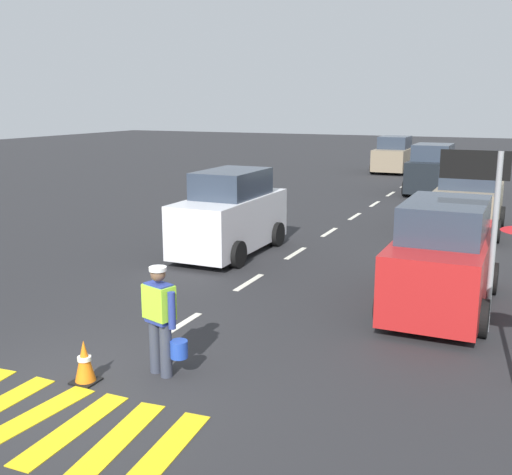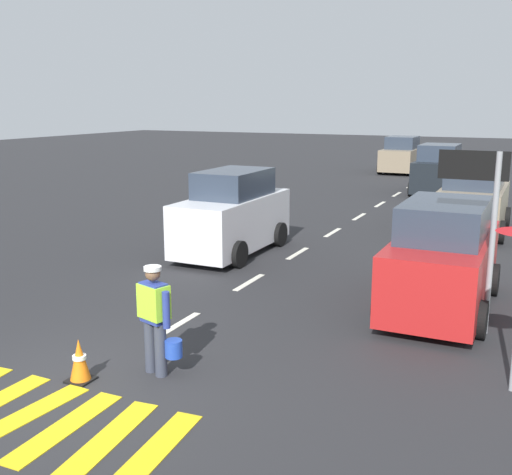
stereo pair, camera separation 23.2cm
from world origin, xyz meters
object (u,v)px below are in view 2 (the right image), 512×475
Objects in this scene: car_oncoming_lead at (233,215)px; car_outgoing_far at (439,171)px; car_parked_curbside at (443,259)px; traffic_cone_near at (80,360)px; road_worker at (156,315)px; lane_direction_sign at (481,198)px; car_parked_far at (473,201)px; car_oncoming_third at (401,156)px.

car_outgoing_far is at bearing 76.65° from car_oncoming_lead.
traffic_cone_near is at bearing -127.29° from car_parked_curbside.
road_worker is 5.81m from lane_direction_sign.
road_worker is at bearing -103.64° from car_parked_far.
car_oncoming_third is (-2.56, 28.61, 0.03)m from road_worker.
car_parked_curbside is 6.28m from car_oncoming_lead.
lane_direction_sign is at bearing -27.10° from car_oncoming_lead.
car_parked_far is at bearing 96.25° from lane_direction_sign.
traffic_cone_near is 8.10m from car_oncoming_lead.
lane_direction_sign is 7.05m from traffic_cone_near.
car_parked_far is 1.04× the size of car_outgoing_far.
car_outgoing_far reaches higher than car_parked_curbside.
car_parked_curbside reaches higher than traffic_cone_near.
car_oncoming_third reaches higher than road_worker.
car_parked_curbside is (3.36, 4.89, 0.07)m from road_worker.
car_outgoing_far is (-2.33, 8.08, 0.03)m from car_parked_far.
car_parked_far reaches higher than traffic_cone_near.
lane_direction_sign is 0.74× the size of car_parked_curbside.
traffic_cone_near is at bearing -142.02° from road_worker.
car_parked_curbside is at bearing -80.72° from car_outgoing_far.
car_parked_far is 16.85m from car_oncoming_third.
lane_direction_sign is 25.63m from car_oncoming_third.
road_worker is 5.93m from car_parked_curbside.
traffic_cone_near is 0.17× the size of car_oncoming_third.
car_oncoming_lead is at bearing 101.30° from traffic_cone_near.
car_oncoming_third is at bearing 104.03° from car_parked_curbside.
road_worker is 0.40× the size of car_oncoming_lead.
car_outgoing_far is 8.48m from car_oncoming_third.
traffic_cone_near is 0.16× the size of car_oncoming_lead.
car_outgoing_far reaches higher than car_oncoming_third.
road_worker is 7.63m from car_oncoming_lead.
car_parked_far is at bearing -70.41° from car_oncoming_third.
car_oncoming_lead is 1.07× the size of car_oncoming_third.
car_parked_curbside reaches higher than car_oncoming_third.
car_parked_far is at bearing 92.01° from car_parked_curbside.
lane_direction_sign reaches higher than car_oncoming_lead.
car_oncoming_third is at bearing 109.59° from car_parked_far.
traffic_cone_near is (-0.88, -0.69, -0.61)m from road_worker.
car_parked_far is 7.82m from car_oncoming_lead.
lane_direction_sign is (4.06, 3.88, 1.48)m from road_worker.
lane_direction_sign is at bearing -83.75° from car_parked_far.
car_parked_curbside is 7.85m from car_parked_far.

